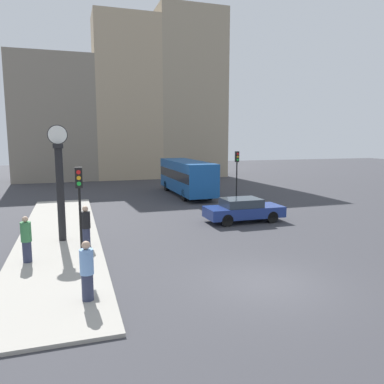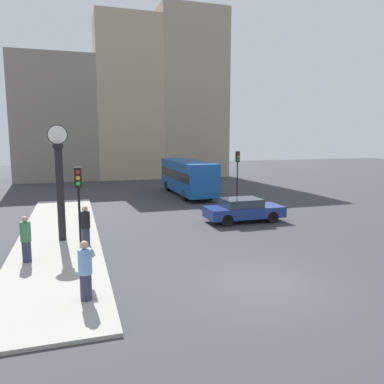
{
  "view_description": "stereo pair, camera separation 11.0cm",
  "coord_description": "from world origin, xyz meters",
  "views": [
    {
      "loc": [
        -5.91,
        -10.48,
        4.77
      ],
      "look_at": [
        -0.01,
        7.96,
        1.93
      ],
      "focal_mm": 35.0,
      "sensor_mm": 36.0,
      "label": 1
    },
    {
      "loc": [
        -5.8,
        -10.52,
        4.77
      ],
      "look_at": [
        -0.01,
        7.96,
        1.93
      ],
      "focal_mm": 35.0,
      "sensor_mm": 36.0,
      "label": 2
    }
  ],
  "objects": [
    {
      "name": "pedestrian_green_hoodie",
      "position": [
        -7.68,
        4.35,
        0.98
      ],
      "size": [
        0.39,
        0.39,
        1.76
      ],
      "color": "#2D334C",
      "rests_on": "sidewalk_corner"
    },
    {
      "name": "ground_plane",
      "position": [
        0.0,
        0.0,
        0.0
      ],
      "size": [
        120.0,
        120.0,
        0.0
      ],
      "primitive_type": "plane",
      "color": "#38383D"
    },
    {
      "name": "pedestrian_blue_stripe",
      "position": [
        -5.65,
        0.2,
        0.98
      ],
      "size": [
        0.39,
        0.39,
        1.76
      ],
      "color": "#2D334C",
      "rests_on": "sidewalk_corner"
    },
    {
      "name": "sidewalk_corner",
      "position": [
        -6.68,
        8.27,
        0.05
      ],
      "size": [
        3.62,
        20.55,
        0.11
      ],
      "primitive_type": "cube",
      "color": "#A39E93",
      "rests_on": "ground_plane"
    },
    {
      "name": "pedestrian_black_jacket",
      "position": [
        -5.48,
        5.92,
        0.98
      ],
      "size": [
        0.4,
        0.4,
        1.75
      ],
      "color": "#2D334C",
      "rests_on": "sidewalk_corner"
    },
    {
      "name": "traffic_light_far",
      "position": [
        5.25,
        13.89,
        2.71
      ],
      "size": [
        0.26,
        0.24,
        3.79
      ],
      "color": "black",
      "rests_on": "ground_plane"
    },
    {
      "name": "bus_distant",
      "position": [
        3.06,
        19.04,
        1.62
      ],
      "size": [
        2.34,
        9.04,
        2.84
      ],
      "color": "#195199",
      "rests_on": "ground_plane"
    },
    {
      "name": "building_row",
      "position": [
        1.0,
        33.84,
        8.7
      ],
      "size": [
        24.09,
        5.0,
        19.66
      ],
      "color": "gray",
      "rests_on": "ground_plane"
    },
    {
      "name": "sedan_car",
      "position": [
        3.23,
        8.53,
        0.69
      ],
      "size": [
        4.42,
        1.81,
        1.34
      ],
      "color": "navy",
      "rests_on": "ground_plane"
    },
    {
      "name": "traffic_light_near",
      "position": [
        -5.72,
        3.67,
        2.68
      ],
      "size": [
        0.26,
        0.24,
        3.59
      ],
      "color": "black",
      "rests_on": "sidewalk_corner"
    },
    {
      "name": "street_clock",
      "position": [
        -6.49,
        7.14,
        2.65
      ],
      "size": [
        0.86,
        0.43,
        5.21
      ],
      "color": "black",
      "rests_on": "sidewalk_corner"
    }
  ]
}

